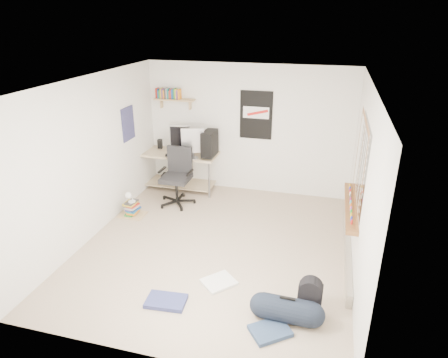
% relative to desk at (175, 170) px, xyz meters
% --- Properties ---
extents(floor, '(4.00, 4.50, 0.01)m').
position_rel_desk_xyz_m(floor, '(1.44, -1.98, -0.37)').
color(floor, gray).
rests_on(floor, ground).
extents(ceiling, '(4.00, 4.50, 0.01)m').
position_rel_desk_xyz_m(ceiling, '(1.44, -1.98, 2.14)').
color(ceiling, white).
rests_on(ceiling, ground).
extents(back_wall, '(4.00, 0.01, 2.50)m').
position_rel_desk_xyz_m(back_wall, '(1.44, 0.28, 0.89)').
color(back_wall, silver).
rests_on(back_wall, ground).
extents(left_wall, '(0.01, 4.50, 2.50)m').
position_rel_desk_xyz_m(left_wall, '(-0.56, -1.98, 0.89)').
color(left_wall, silver).
rests_on(left_wall, ground).
extents(right_wall, '(0.01, 4.50, 2.50)m').
position_rel_desk_xyz_m(right_wall, '(3.45, -1.98, 0.89)').
color(right_wall, silver).
rests_on(right_wall, ground).
extents(desk, '(1.90, 1.17, 0.81)m').
position_rel_desk_xyz_m(desk, '(0.00, 0.00, 0.00)').
color(desk, tan).
rests_on(desk, floor).
extents(monitor_left, '(0.42, 0.14, 0.45)m').
position_rel_desk_xyz_m(monitor_left, '(0.17, -0.07, 0.67)').
color(monitor_left, '#B0B0B5').
rests_on(monitor_left, desk).
extents(monitor_right, '(0.44, 0.24, 0.47)m').
position_rel_desk_xyz_m(monitor_right, '(0.50, -0.29, 0.68)').
color(monitor_right, '#A4A5A9').
rests_on(monitor_right, desk).
extents(pc_tower, '(0.22, 0.46, 0.48)m').
position_rel_desk_xyz_m(pc_tower, '(0.78, -0.13, 0.68)').
color(pc_tower, black).
rests_on(pc_tower, desk).
extents(keyboard, '(0.37, 0.22, 0.02)m').
position_rel_desk_xyz_m(keyboard, '(0.14, -0.33, 0.45)').
color(keyboard, black).
rests_on(keyboard, desk).
extents(speaker_left, '(0.11, 0.11, 0.18)m').
position_rel_desk_xyz_m(speaker_left, '(-0.31, 0.01, 0.53)').
color(speaker_left, black).
rests_on(speaker_left, desk).
extents(speaker_right, '(0.11, 0.11, 0.17)m').
position_rel_desk_xyz_m(speaker_right, '(0.41, -0.33, 0.53)').
color(speaker_right, black).
rests_on(speaker_right, desk).
extents(office_chair, '(0.71, 0.71, 1.07)m').
position_rel_desk_xyz_m(office_chair, '(0.31, -0.74, 0.13)').
color(office_chair, black).
rests_on(office_chair, floor).
extents(wall_shelf, '(0.80, 0.22, 0.24)m').
position_rel_desk_xyz_m(wall_shelf, '(-0.01, 0.16, 1.42)').
color(wall_shelf, tan).
rests_on(wall_shelf, back_wall).
extents(poster_back_wall, '(0.62, 0.03, 0.92)m').
position_rel_desk_xyz_m(poster_back_wall, '(1.59, 0.25, 1.19)').
color(poster_back_wall, black).
rests_on(poster_back_wall, back_wall).
extents(poster_left_wall, '(0.02, 0.42, 0.60)m').
position_rel_desk_xyz_m(poster_left_wall, '(-0.54, -0.78, 1.14)').
color(poster_left_wall, navy).
rests_on(poster_left_wall, left_wall).
extents(window, '(0.10, 1.50, 1.26)m').
position_rel_desk_xyz_m(window, '(3.39, -1.68, 1.08)').
color(window, brown).
rests_on(window, right_wall).
extents(baseboard_heater, '(0.08, 2.50, 0.18)m').
position_rel_desk_xyz_m(baseboard_heater, '(3.40, -1.68, -0.28)').
color(baseboard_heater, '#B7B2A8').
rests_on(baseboard_heater, floor).
extents(backpack, '(0.29, 0.24, 0.38)m').
position_rel_desk_xyz_m(backpack, '(2.93, -3.13, -0.16)').
color(backpack, black).
rests_on(backpack, floor).
extents(duffel_bag, '(0.31, 0.31, 0.59)m').
position_rel_desk_xyz_m(duffel_bag, '(2.68, -3.32, -0.22)').
color(duffel_bag, black).
rests_on(duffel_bag, floor).
extents(tshirt, '(0.53, 0.54, 0.04)m').
position_rel_desk_xyz_m(tshirt, '(1.73, -2.86, -0.34)').
color(tshirt, silver).
rests_on(tshirt, floor).
extents(jeans_a, '(0.51, 0.35, 0.05)m').
position_rel_desk_xyz_m(jeans_a, '(1.21, -3.41, -0.33)').
color(jeans_a, navy).
rests_on(jeans_a, floor).
extents(jeans_b, '(0.54, 0.52, 0.05)m').
position_rel_desk_xyz_m(jeans_b, '(2.53, -3.57, -0.34)').
color(jeans_b, navy).
rests_on(jeans_b, floor).
extents(book_stack, '(0.43, 0.36, 0.29)m').
position_rel_desk_xyz_m(book_stack, '(-0.28, -1.39, -0.21)').
color(book_stack, brown).
rests_on(book_stack, floor).
extents(desk_lamp, '(0.15, 0.22, 0.21)m').
position_rel_desk_xyz_m(desk_lamp, '(-0.26, -1.41, 0.02)').
color(desk_lamp, silver).
rests_on(desk_lamp, book_stack).
extents(subwoofer, '(0.27, 0.27, 0.27)m').
position_rel_desk_xyz_m(subwoofer, '(-0.15, -0.04, -0.22)').
color(subwoofer, black).
rests_on(subwoofer, floor).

